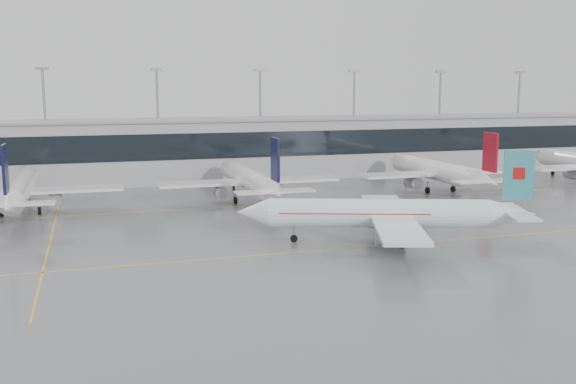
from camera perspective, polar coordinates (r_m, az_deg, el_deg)
name	(u,v)px	position (r m, az deg, el deg)	size (l,w,h in m)	color
ground	(319,251)	(74.63, 2.73, -5.22)	(320.00, 320.00, 0.00)	slate
taxi_line_main	(319,250)	(74.62, 2.73, -5.22)	(120.00, 0.25, 0.01)	gold
taxi_line_north	(255,205)	(102.68, -2.97, -1.20)	(120.00, 0.25, 0.01)	gold
taxi_line_cross	(51,239)	(85.14, -20.36, -3.97)	(0.25, 60.00, 0.01)	gold
terminal	(216,150)	(132.83, -6.39, 3.76)	(180.00, 15.00, 12.00)	#A3A3A7
terminal_glass	(223,146)	(125.31, -5.76, 4.13)	(180.00, 0.20, 5.00)	black
terminal_roof	(216,119)	(132.38, -6.44, 6.43)	(182.00, 16.00, 0.40)	gray
light_masts	(210,113)	(138.22, -6.92, 7.02)	(156.40, 1.00, 22.60)	gray
air_canada_jet	(389,214)	(78.34, 9.00, -1.93)	(35.32, 28.73, 11.34)	white
parked_jet_b	(20,189)	(103.20, -22.71, 0.23)	(29.64, 36.96, 11.72)	white
parked_jet_c	(249,179)	(105.61, -3.48, 1.13)	(29.64, 36.96, 11.72)	white
parked_jet_d	(438,171)	(118.77, 13.16, 1.81)	(29.64, 36.96, 11.72)	white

